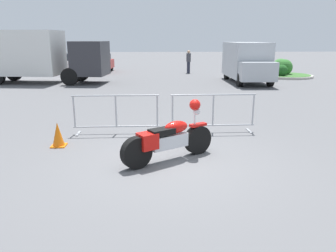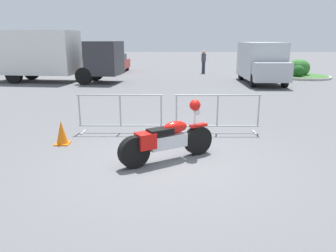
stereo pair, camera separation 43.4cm
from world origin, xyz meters
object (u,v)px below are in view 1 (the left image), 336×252
box_truck (32,54)px  motorcycle (169,139)px  parked_car_blue (28,63)px  delivery_van (247,61)px  parked_car_red (99,63)px  traffic_cone (58,135)px  pedestrian (189,61)px  crowd_barrier_near (116,114)px  parked_car_white (65,63)px  crowd_barrier_far (213,113)px

box_truck → motorcycle: bearing=-54.6°
parked_car_blue → delivery_van: bearing=-111.4°
motorcycle → box_truck: 15.02m
parked_car_red → traffic_cone: size_ratio=7.06×
box_truck → pedestrian: bearing=34.7°
box_truck → traffic_cone: 12.97m
pedestrian → crowd_barrier_near: bearing=154.8°
motorcycle → crowd_barrier_near: (-1.32, 2.11, 0.08)m
motorcycle → parked_car_white: size_ratio=0.47×
parked_car_blue → traffic_cone: size_ratio=7.29×
crowd_barrier_far → parked_car_blue: parked_car_blue is taller
crowd_barrier_near → parked_car_white: 18.71m
parked_car_white → pedestrian: bearing=-96.5°
crowd_barrier_near → pedestrian: size_ratio=1.38×
motorcycle → pedestrian: 18.46m
crowd_barrier_far → box_truck: size_ratio=0.29×
traffic_cone → crowd_barrier_near: bearing=38.7°
crowd_barrier_far → delivery_van: size_ratio=0.46×
crowd_barrier_far → motorcycle: bearing=-122.0°
parked_car_red → pedestrian: (6.80, -0.88, 0.22)m
motorcycle → traffic_cone: motorcycle is taller
pedestrian → parked_car_white: bearing=68.5°
parked_car_blue → traffic_cone: (7.33, -18.59, -0.44)m
motorcycle → crowd_barrier_far: motorcycle is taller
box_truck → parked_car_red: (2.87, 6.05, -0.93)m
crowd_barrier_near → parked_car_white: size_ratio=0.55×
crowd_barrier_far → delivery_van: bearing=69.7°
delivery_van → parked_car_white: delivery_van is taller
box_truck → parked_car_blue: box_truck is taller
pedestrian → crowd_barrier_far: bearing=164.0°
parked_car_blue → pedestrian: bearing=-93.4°
crowd_barrier_far → parked_car_white: size_ratio=0.55×
pedestrian → parked_car_blue: bearing=71.6°
motorcycle → crowd_barrier_near: motorcycle is taller
crowd_barrier_near → traffic_cone: crowd_barrier_near is taller
traffic_cone → pedestrian: bearing=73.7°
delivery_van → crowd_barrier_near: bearing=-31.0°
crowd_barrier_near → parked_car_red: (-3.04, 17.06, 0.15)m
crowd_barrier_near → pedestrian: bearing=76.9°
delivery_van → crowd_barrier_far: bearing=-19.6°
parked_car_blue → parked_car_red: size_ratio=1.03×
motorcycle → parked_car_blue: bearing=85.4°
crowd_barrier_near → crowd_barrier_far: same height
box_truck → crowd_barrier_far: bearing=-45.7°
motorcycle → parked_car_red: (-4.36, 19.17, 0.23)m
crowd_barrier_near → pedestrian: 16.62m
crowd_barrier_far → parked_car_blue: bearing=122.7°
crowd_barrier_far → delivery_van: 11.40m
parked_car_white → parked_car_red: size_ratio=1.01×
crowd_barrier_near → crowd_barrier_far: bearing=0.0°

